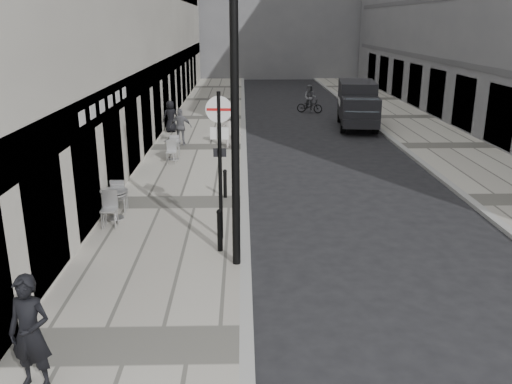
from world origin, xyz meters
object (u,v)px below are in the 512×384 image
walking_man (30,333)px  cyclist (310,102)px  lamppost (235,91)px  panel_van (358,102)px  sign_post (220,147)px

walking_man → cyclist: size_ratio=1.07×
cyclist → lamppost: bearing=-81.7°
walking_man → lamppost: (2.96, 4.28, 2.98)m
lamppost → panel_van: size_ratio=1.36×
walking_man → sign_post: 6.50m
sign_post → cyclist: sign_post is taller
sign_post → lamppost: size_ratio=0.53×
walking_man → panel_van: 23.31m
sign_post → cyclist: 21.07m
sign_post → panel_van: 17.01m
walking_man → sign_post: sign_post is taller
walking_man → lamppost: bearing=68.3°
lamppost → cyclist: lamppost is taller
sign_post → cyclist: (4.70, 20.46, -1.82)m
walking_man → cyclist: (7.26, 26.25, -0.36)m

